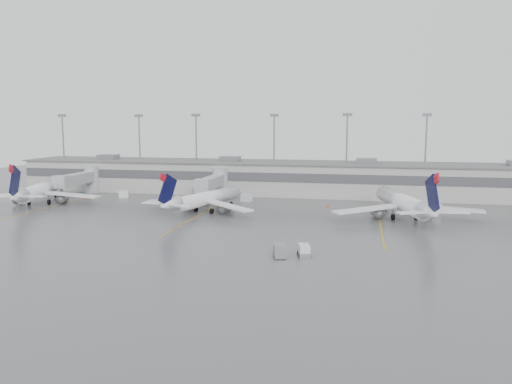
% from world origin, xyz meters
% --- Properties ---
extents(ground, '(260.00, 260.00, 0.00)m').
position_xyz_m(ground, '(0.00, 0.00, 0.00)').
color(ground, '#4E4E50').
rests_on(ground, ground).
extents(terminal, '(152.00, 17.00, 9.45)m').
position_xyz_m(terminal, '(-0.01, 57.98, 4.17)').
color(terminal, '#9E9E99').
rests_on(terminal, ground).
extents(light_masts, '(142.40, 8.00, 20.60)m').
position_xyz_m(light_masts, '(0.00, 63.75, 12.03)').
color(light_masts, gray).
rests_on(light_masts, ground).
extents(jet_bridge_left, '(4.00, 17.20, 7.00)m').
position_xyz_m(jet_bridge_left, '(-55.50, 45.72, 3.87)').
color(jet_bridge_left, '#999C9E').
rests_on(jet_bridge_left, ground).
extents(jet_bridge_right, '(4.00, 17.20, 7.00)m').
position_xyz_m(jet_bridge_right, '(-20.50, 45.72, 3.87)').
color(jet_bridge_right, '#999C9E').
rests_on(jet_bridge_right, ground).
extents(stand_markings, '(105.25, 40.00, 0.01)m').
position_xyz_m(stand_markings, '(-0.00, 24.00, 0.01)').
color(stand_markings, '#CA910B').
rests_on(stand_markings, ground).
extents(jet_far_left, '(27.11, 30.83, 10.24)m').
position_xyz_m(jet_far_left, '(-56.79, 29.50, 3.18)').
color(jet_far_left, white).
rests_on(jet_far_left, ground).
extents(jet_mid_left, '(24.33, 27.71, 9.26)m').
position_xyz_m(jet_mid_left, '(-17.19, 27.37, 2.88)').
color(jet_mid_left, white).
rests_on(jet_mid_left, ground).
extents(jet_mid_right, '(27.70, 31.45, 10.38)m').
position_xyz_m(jet_mid_right, '(21.92, 28.06, 3.23)').
color(jet_mid_right, white).
rests_on(jet_mid_right, ground).
extents(baggage_tug, '(2.23, 2.90, 1.66)m').
position_xyz_m(baggage_tug, '(6.50, -2.17, 0.65)').
color(baggage_tug, white).
rests_on(baggage_tug, ground).
extents(baggage_cart, '(2.23, 3.08, 1.78)m').
position_xyz_m(baggage_cart, '(3.30, -3.37, 0.93)').
color(baggage_cart, slate).
rests_on(baggage_cart, ground).
extents(gse_uld_a, '(2.57, 2.00, 1.62)m').
position_xyz_m(gse_uld_a, '(-43.04, 43.06, 0.81)').
color(gse_uld_a, white).
rests_on(gse_uld_a, ground).
extents(gse_uld_b, '(2.78, 2.27, 1.69)m').
position_xyz_m(gse_uld_b, '(-12.24, 43.16, 0.85)').
color(gse_uld_b, white).
rests_on(gse_uld_b, ground).
extents(gse_uld_c, '(2.86, 2.05, 1.91)m').
position_xyz_m(gse_uld_c, '(28.38, 36.40, 0.95)').
color(gse_uld_c, white).
rests_on(gse_uld_c, ground).
extents(gse_loader, '(2.86, 3.89, 2.20)m').
position_xyz_m(gse_loader, '(-25.77, 48.20, 1.10)').
color(gse_loader, slate).
rests_on(gse_loader, ground).
extents(cone_a, '(0.45, 0.45, 0.71)m').
position_xyz_m(cone_a, '(-51.83, 39.34, 0.35)').
color(cone_a, '#F13005').
rests_on(cone_a, ground).
extents(cone_b, '(0.42, 0.42, 0.67)m').
position_xyz_m(cone_b, '(-13.80, 32.55, 0.33)').
color(cone_b, '#F13005').
rests_on(cone_b, ground).
extents(cone_c, '(0.46, 0.46, 0.74)m').
position_xyz_m(cone_c, '(6.95, 38.98, 0.37)').
color(cone_c, '#F13005').
rests_on(cone_c, ground).
extents(cone_d, '(0.40, 0.40, 0.63)m').
position_xyz_m(cone_d, '(44.09, 39.59, 0.32)').
color(cone_d, '#F13005').
rests_on(cone_d, ground).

